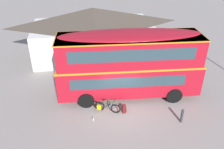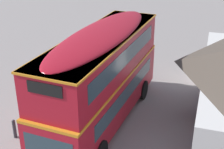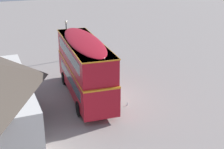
{
  "view_description": "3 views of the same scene",
  "coord_description": "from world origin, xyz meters",
  "px_view_note": "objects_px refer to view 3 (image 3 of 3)",
  "views": [
    {
      "loc": [
        -2.63,
        -12.48,
        9.96
      ],
      "look_at": [
        -0.39,
        0.89,
        2.08
      ],
      "focal_mm": 37.79,
      "sensor_mm": 36.0,
      "label": 1
    },
    {
      "loc": [
        13.88,
        6.05,
        9.02
      ],
      "look_at": [
        -1.37,
        1.12,
        1.59
      ],
      "focal_mm": 51.15,
      "sensor_mm": 36.0,
      "label": 2
    },
    {
      "loc": [
        -20.93,
        8.07,
        10.7
      ],
      "look_at": [
        0.37,
        -0.75,
        1.75
      ],
      "focal_mm": 49.74,
      "sensor_mm": 36.0,
      "label": 3
    }
  ],
  "objects_px": {
    "backpack_on_ground": "(111,92)",
    "kerb_bollard": "(113,74)",
    "touring_bicycle": "(114,98)",
    "double_decker_bus": "(84,65)",
    "water_bottle_clear_plastic": "(127,104)",
    "street_lamp": "(67,36)"
  },
  "relations": [
    {
      "from": "double_decker_bus",
      "to": "touring_bicycle",
      "type": "relative_size",
      "value": 6.04
    },
    {
      "from": "double_decker_bus",
      "to": "backpack_on_ground",
      "type": "relative_size",
      "value": 16.88
    },
    {
      "from": "backpack_on_ground",
      "to": "water_bottle_clear_plastic",
      "type": "height_order",
      "value": "backpack_on_ground"
    },
    {
      "from": "kerb_bollard",
      "to": "street_lamp",
      "type": "bearing_deg",
      "value": 18.4
    },
    {
      "from": "backpack_on_ground",
      "to": "kerb_bollard",
      "type": "distance_m",
      "value": 3.64
    },
    {
      "from": "double_decker_bus",
      "to": "street_lamp",
      "type": "relative_size",
      "value": 2.32
    },
    {
      "from": "backpack_on_ground",
      "to": "touring_bicycle",
      "type": "bearing_deg",
      "value": 167.49
    },
    {
      "from": "double_decker_bus",
      "to": "touring_bicycle",
      "type": "bearing_deg",
      "value": -137.49
    },
    {
      "from": "touring_bicycle",
      "to": "water_bottle_clear_plastic",
      "type": "relative_size",
      "value": 6.98
    },
    {
      "from": "double_decker_bus",
      "to": "water_bottle_clear_plastic",
      "type": "xyz_separation_m",
      "value": [
        -2.79,
        -2.41,
        -2.53
      ]
    },
    {
      "from": "double_decker_bus",
      "to": "water_bottle_clear_plastic",
      "type": "height_order",
      "value": "double_decker_bus"
    },
    {
      "from": "double_decker_bus",
      "to": "backpack_on_ground",
      "type": "height_order",
      "value": "double_decker_bus"
    },
    {
      "from": "street_lamp",
      "to": "kerb_bollard",
      "type": "distance_m",
      "value": 7.73
    },
    {
      "from": "double_decker_bus",
      "to": "street_lamp",
      "type": "bearing_deg",
      "value": -6.56
    },
    {
      "from": "kerb_bollard",
      "to": "backpack_on_ground",
      "type": "bearing_deg",
      "value": 155.41
    },
    {
      "from": "backpack_on_ground",
      "to": "kerb_bollard",
      "type": "height_order",
      "value": "kerb_bollard"
    },
    {
      "from": "backpack_on_ground",
      "to": "kerb_bollard",
      "type": "bearing_deg",
      "value": -24.59
    },
    {
      "from": "double_decker_bus",
      "to": "water_bottle_clear_plastic",
      "type": "bearing_deg",
      "value": -139.19
    },
    {
      "from": "water_bottle_clear_plastic",
      "to": "kerb_bollard",
      "type": "height_order",
      "value": "kerb_bollard"
    },
    {
      "from": "backpack_on_ground",
      "to": "kerb_bollard",
      "type": "relative_size",
      "value": 0.61
    },
    {
      "from": "touring_bicycle",
      "to": "backpack_on_ground",
      "type": "xyz_separation_m",
      "value": [
        1.13,
        -0.25,
        -0.07
      ]
    },
    {
      "from": "kerb_bollard",
      "to": "touring_bicycle",
      "type": "bearing_deg",
      "value": 158.32
    }
  ]
}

